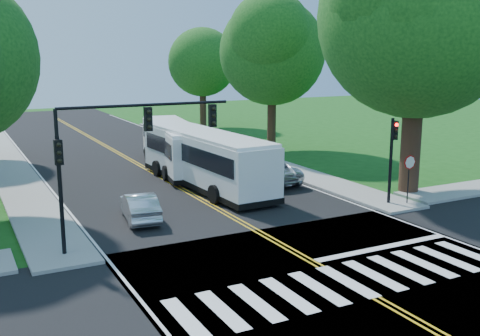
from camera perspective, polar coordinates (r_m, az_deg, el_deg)
ground at (r=20.50m, az=9.91°, el=-10.82°), size 140.00×140.00×0.00m
road at (r=35.81m, az=-7.80°, el=-1.05°), size 14.00×96.00×0.01m
cross_road at (r=20.50m, az=9.91°, el=-10.81°), size 60.00×12.00×0.01m
center_line at (r=39.52m, az=-9.77°, el=0.09°), size 0.36×70.00×0.01m
edge_line_w at (r=38.06m, az=-19.55°, el=-0.85°), size 0.12×70.00×0.01m
edge_line_e at (r=42.04m, az=-0.93°, el=0.94°), size 0.12×70.00×0.01m
crosswalk at (r=20.13m, az=10.79°, el=-11.24°), size 12.60×3.00×0.01m
stop_bar at (r=23.76m, az=14.34°, el=-7.81°), size 6.60×0.40×0.01m
sidewalk_nw at (r=40.82m, az=-22.25°, el=-0.16°), size 2.60×40.00×0.15m
sidewalk_ne at (r=45.33m, az=-0.93°, el=1.79°), size 2.60×40.00×0.15m
tree_ne_big at (r=32.34m, az=17.69°, el=14.34°), size 10.80×10.80×14.91m
tree_east_mid at (r=45.34m, az=3.31°, el=11.66°), size 8.40×8.40×11.93m
tree_east_far at (r=60.05m, az=-3.84°, el=10.66°), size 7.20×7.20×10.34m
signal_nw at (r=22.41m, az=-12.11°, el=2.66°), size 7.15×0.46×5.66m
signal_ne at (r=29.60m, az=15.20°, el=1.84°), size 0.30×0.46×4.40m
stop_sign at (r=29.99m, az=16.83°, el=0.06°), size 0.76×0.08×2.53m
bus_lead at (r=33.10m, az=-3.61°, el=1.05°), size 3.52×12.70×3.25m
bus_follow at (r=38.54m, az=-6.69°, el=2.32°), size 4.48×12.08×3.06m
hatchback at (r=26.93m, az=-10.17°, el=-3.87°), size 1.90×4.13×1.31m
suv at (r=34.22m, az=2.55°, el=-0.27°), size 2.73×5.42×1.47m
dark_sedan at (r=40.75m, az=-1.62°, el=1.59°), size 2.21×4.91×1.40m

